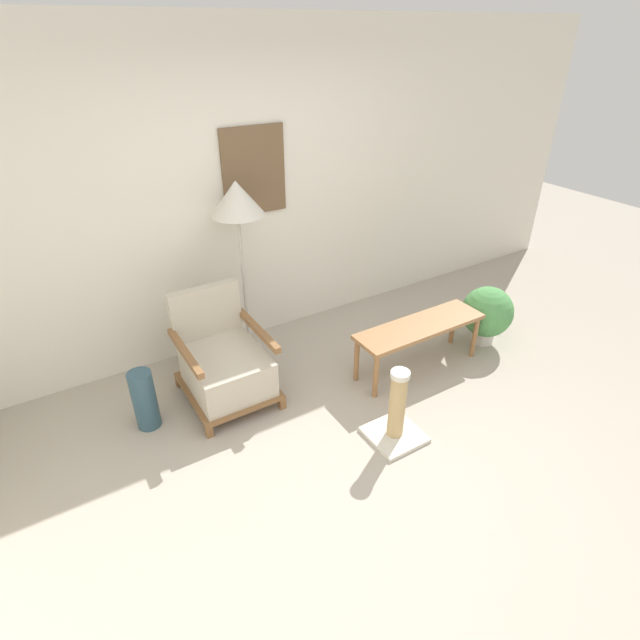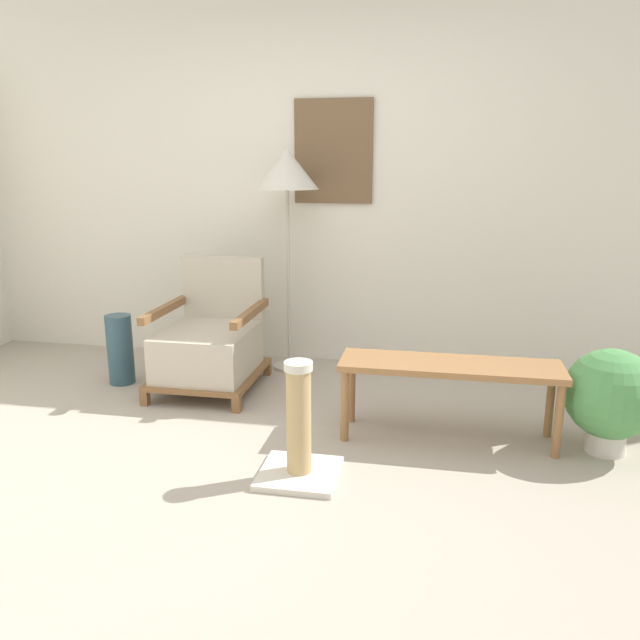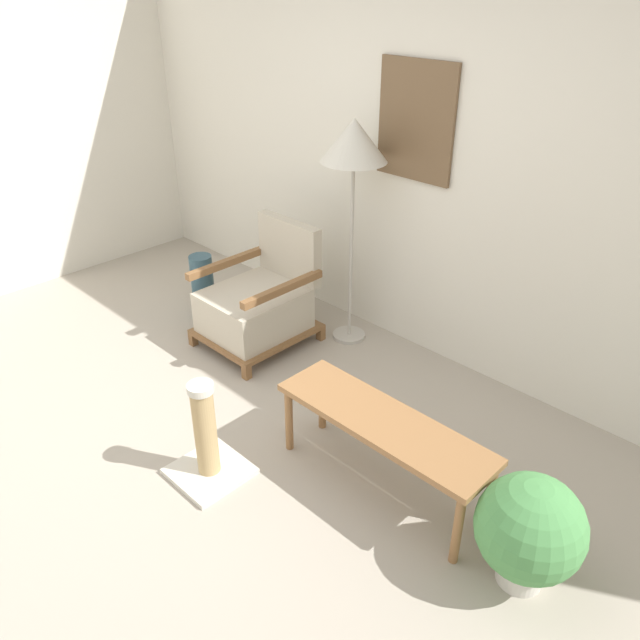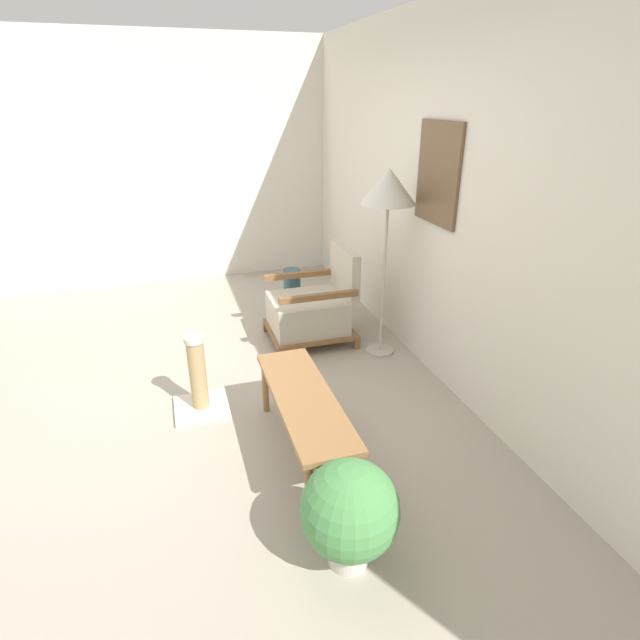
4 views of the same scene
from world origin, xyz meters
name	(u,v)px [view 4 (image 4 of 4)]	position (x,y,z in m)	size (l,w,h in m)	color
ground_plane	(176,398)	(0.00, 0.00, 0.00)	(14.00, 14.00, 0.00)	#A89E8E
wall_back	(437,200)	(0.00, 2.05, 1.35)	(8.00, 0.09, 2.70)	silver
wall_left	(196,164)	(-2.75, 0.50, 1.35)	(0.06, 8.00, 2.70)	silver
armchair	(313,309)	(-0.65, 1.26, 0.31)	(0.65, 0.75, 0.85)	brown
floor_lamp	(389,192)	(-0.23, 1.75, 1.38)	(0.43, 0.43, 1.57)	#B7B2A8
coffee_table	(304,404)	(0.91, 0.74, 0.38)	(1.18, 0.34, 0.44)	olive
vase	(292,292)	(-1.29, 1.23, 0.24)	(0.17, 0.17, 0.48)	#2D4C5B
potted_plant	(350,511)	(1.72, 0.73, 0.31)	(0.47, 0.47, 0.56)	beige
scratching_post	(199,384)	(0.20, 0.17, 0.21)	(0.38, 0.38, 0.58)	beige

